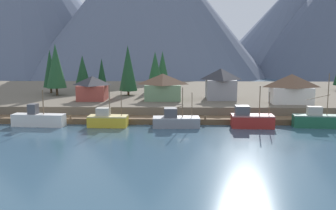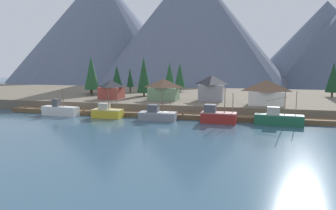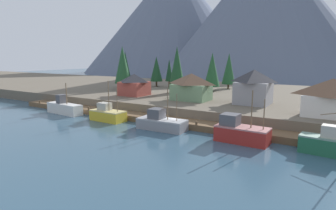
{
  "view_description": "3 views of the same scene",
  "coord_description": "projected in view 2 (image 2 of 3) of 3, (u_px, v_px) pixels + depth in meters",
  "views": [
    {
      "loc": [
        -0.97,
        -65.3,
        13.42
      ],
      "look_at": [
        -2.65,
        3.78,
        2.98
      ],
      "focal_mm": 40.25,
      "sensor_mm": 36.0,
      "label": 1
    },
    {
      "loc": [
        16.69,
        -63.41,
        11.79
      ],
      "look_at": [
        -0.23,
        3.75,
        2.58
      ],
      "focal_mm": 32.27,
      "sensor_mm": 36.0,
      "label": 2
    },
    {
      "loc": [
        22.8,
        -38.7,
        11.49
      ],
      "look_at": [
        -2.26,
        1.88,
        3.35
      ],
      "focal_mm": 30.13,
      "sensor_mm": 36.0,
      "label": 3
    }
  ],
  "objects": [
    {
      "name": "ground_plane",
      "position": [
        183.0,
        108.0,
        85.84
      ],
      "size": [
        400.0,
        400.0,
        1.0
      ],
      "primitive_type": "cube",
      "color": "#335166"
    },
    {
      "name": "dock",
      "position": [
        167.0,
        115.0,
        68.39
      ],
      "size": [
        80.0,
        4.0,
        1.6
      ],
      "color": "brown",
      "rests_on": "ground_plane"
    },
    {
      "name": "shoreline_bank",
      "position": [
        190.0,
        98.0,
        97.14
      ],
      "size": [
        400.0,
        56.0,
        2.5
      ],
      "primitive_type": "cube",
      "color": "#665B4C",
      "rests_on": "ground_plane"
    },
    {
      "name": "mountain_west_peak",
      "position": [
        101.0,
        27.0,
        230.7
      ],
      "size": [
        135.85,
        135.85,
        81.2
      ],
      "primitive_type": "cone",
      "color": "slate",
      "rests_on": "ground_plane"
    },
    {
      "name": "mountain_central_peak",
      "position": [
        192.0,
        24.0,
        188.43
      ],
      "size": [
        118.75,
        118.75,
        73.77
      ],
      "primitive_type": "cone",
      "color": "slate",
      "rests_on": "ground_plane"
    },
    {
      "name": "mountain_east_peak",
      "position": [
        325.0,
        43.0,
        194.65
      ],
      "size": [
        95.51,
        95.51,
        52.24
      ],
      "primitive_type": "cone",
      "color": "slate",
      "rests_on": "ground_plane"
    },
    {
      "name": "fishing_boat_white",
      "position": [
        60.0,
        110.0,
        70.91
      ],
      "size": [
        9.25,
        3.0,
        6.35
      ],
      "rotation": [
        0.0,
        0.0,
        -0.08
      ],
      "color": "silver",
      "rests_on": "ground_plane"
    },
    {
      "name": "fishing_boat_yellow",
      "position": [
        107.0,
        112.0,
        67.88
      ],
      "size": [
        6.79,
        3.15,
        7.32
      ],
      "rotation": [
        0.0,
        0.0,
        -0.03
      ],
      "color": "gold",
      "rests_on": "ground_plane"
    },
    {
      "name": "fishing_boat_grey",
      "position": [
        157.0,
        115.0,
        64.9
      ],
      "size": [
        8.08,
        3.42,
        6.86
      ],
      "rotation": [
        0.0,
        0.0,
        0.04
      ],
      "color": "gray",
      "rests_on": "ground_plane"
    },
    {
      "name": "fishing_boat_red",
      "position": [
        218.0,
        116.0,
        61.79
      ],
      "size": [
        7.18,
        3.35,
        7.22
      ],
      "rotation": [
        0.0,
        0.0,
        -0.04
      ],
      "color": "maroon",
      "rests_on": "ground_plane"
    },
    {
      "name": "fishing_boat_green",
      "position": [
        278.0,
        119.0,
        59.16
      ],
      "size": [
        9.25,
        2.99,
        9.28
      ],
      "rotation": [
        0.0,
        0.0,
        -0.08
      ],
      "color": "#1E5B3D",
      "rests_on": "ground_plane"
    },
    {
      "name": "house_green",
      "position": [
        164.0,
        89.0,
        80.21
      ],
      "size": [
        7.91,
        5.61,
        5.63
      ],
      "color": "#6B8E66",
      "rests_on": "shoreline_bank"
    },
    {
      "name": "house_red",
      "position": [
        111.0,
        89.0,
        83.6
      ],
      "size": [
        6.05,
        5.97,
        5.1
      ],
      "color": "#9E4238",
      "rests_on": "shoreline_bank"
    },
    {
      "name": "house_grey",
      "position": [
        211.0,
        88.0,
        79.01
      ],
      "size": [
        6.49,
        6.72,
        6.63
      ],
      "color": "gray",
      "rests_on": "shoreline_bank"
    },
    {
      "name": "house_white",
      "position": [
        266.0,
        92.0,
        69.87
      ],
      "size": [
        8.33,
        4.72,
        5.87
      ],
      "color": "silver",
      "rests_on": "shoreline_bank"
    },
    {
      "name": "conifer_near_left",
      "position": [
        130.0,
        77.0,
        101.52
      ],
      "size": [
        2.31,
        2.31,
        8.36
      ],
      "color": "#4C3823",
      "rests_on": "shoreline_bank"
    },
    {
      "name": "conifer_near_right",
      "position": [
        180.0,
        75.0,
        104.68
      ],
      "size": [
        3.84,
        3.84,
        10.11
      ],
      "color": "#4C3823",
      "rests_on": "shoreline_bank"
    },
    {
      "name": "conifer_mid_left",
      "position": [
        333.0,
        77.0,
        87.63
      ],
      "size": [
        3.95,
        3.95,
        10.1
      ],
      "color": "#4C3823",
      "rests_on": "shoreline_bank"
    },
    {
      "name": "conifer_mid_right",
      "position": [
        170.0,
        76.0,
        97.0
      ],
      "size": [
        4.16,
        4.16,
        10.13
      ],
      "color": "#4C3823",
      "rests_on": "shoreline_bank"
    },
    {
      "name": "conifer_back_left",
      "position": [
        144.0,
        75.0,
        90.18
      ],
      "size": [
        4.24,
        4.24,
        11.65
      ],
      "color": "#4C3823",
      "rests_on": "shoreline_bank"
    },
    {
      "name": "conifer_back_right",
      "position": [
        90.0,
        75.0,
        98.22
      ],
      "size": [
        3.59,
        3.59,
        10.6
      ],
      "color": "#4C3823",
      "rests_on": "shoreline_bank"
    },
    {
      "name": "conifer_centre",
      "position": [
        117.0,
        76.0,
        103.85
      ],
      "size": [
        3.79,
        3.79,
        9.14
      ],
      "color": "#4C3823",
      "rests_on": "shoreline_bank"
    },
    {
      "name": "conifer_far_left",
      "position": [
        91.0,
        73.0,
        93.0
      ],
      "size": [
        4.6,
        4.6,
        11.98
      ],
      "color": "#4C3823",
      "rests_on": "shoreline_bank"
    }
  ]
}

